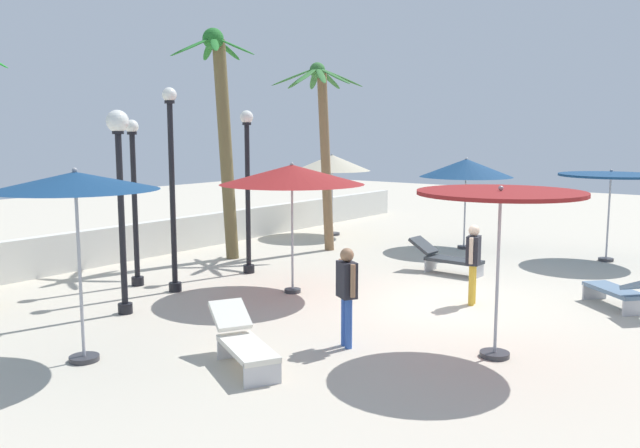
% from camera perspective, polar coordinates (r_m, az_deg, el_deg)
% --- Properties ---
extents(ground_plane, '(56.00, 56.00, 0.00)m').
position_cam_1_polar(ground_plane, '(13.84, 10.67, -6.85)').
color(ground_plane, beige).
extents(boundary_wall, '(25.20, 0.30, 0.99)m').
position_cam_1_polar(boundary_wall, '(19.41, -14.10, -1.21)').
color(boundary_wall, silver).
rests_on(boundary_wall, ground_plane).
extents(patio_umbrella_0, '(3.13, 3.13, 2.85)m').
position_cam_1_polar(patio_umbrella_0, '(14.23, -2.43, 4.25)').
color(patio_umbrella_0, '#333338').
rests_on(patio_umbrella_0, ground_plane).
extents(patio_umbrella_1, '(2.47, 2.47, 2.98)m').
position_cam_1_polar(patio_umbrella_1, '(10.49, -20.33, 3.32)').
color(patio_umbrella_1, '#333338').
rests_on(patio_umbrella_1, ground_plane).
extents(patio_umbrella_2, '(2.54, 2.54, 2.70)m').
position_cam_1_polar(patio_umbrella_2, '(10.41, 15.27, 1.91)').
color(patio_umbrella_2, '#333338').
rests_on(patio_umbrella_2, ground_plane).
extents(patio_umbrella_3, '(2.59, 2.59, 2.77)m').
position_cam_1_polar(patio_umbrella_3, '(22.38, 1.05, 5.25)').
color(patio_umbrella_3, '#333338').
rests_on(patio_umbrella_3, ground_plane).
extents(patio_umbrella_4, '(2.76, 2.76, 2.74)m').
position_cam_1_polar(patio_umbrella_4, '(20.21, 12.47, 4.71)').
color(patio_umbrella_4, '#333338').
rests_on(patio_umbrella_4, ground_plane).
extents(patio_umbrella_5, '(2.71, 2.71, 2.51)m').
position_cam_1_polar(patio_umbrella_5, '(19.44, 23.76, 3.64)').
color(patio_umbrella_5, '#333338').
rests_on(patio_umbrella_5, ground_plane).
extents(palm_tree_0, '(2.63, 2.63, 5.44)m').
position_cam_1_polar(palm_tree_0, '(19.21, 0.25, 7.90)').
color(palm_tree_0, brown).
rests_on(palm_tree_0, ground_plane).
extents(palm_tree_1, '(2.31, 2.14, 6.18)m').
position_cam_1_polar(palm_tree_1, '(18.12, -8.40, 8.54)').
color(palm_tree_1, brown).
rests_on(palm_tree_1, ground_plane).
extents(lamp_post_0, '(0.31, 0.31, 4.44)m').
position_cam_1_polar(lamp_post_0, '(14.68, -12.63, 3.65)').
color(lamp_post_0, black).
rests_on(lamp_post_0, ground_plane).
extents(lamp_post_1, '(0.30, 0.30, 3.77)m').
position_cam_1_polar(lamp_post_1, '(15.52, -15.69, 2.34)').
color(lamp_post_1, black).
rests_on(lamp_post_1, ground_plane).
extents(lamp_post_2, '(0.42, 0.42, 3.91)m').
position_cam_1_polar(lamp_post_2, '(13.09, -16.85, 3.74)').
color(lamp_post_2, black).
rests_on(lamp_post_2, ground_plane).
extents(lamp_post_3, '(0.32, 0.32, 4.02)m').
position_cam_1_polar(lamp_post_3, '(16.37, -6.25, 3.63)').
color(lamp_post_3, black).
rests_on(lamp_post_3, ground_plane).
extents(lounge_chair_0, '(0.62, 1.89, 0.83)m').
position_cam_1_polar(lounge_chair_0, '(16.81, 10.75, -2.83)').
color(lounge_chair_0, '#B7B7BC').
rests_on(lounge_chair_0, ground_plane).
extents(lounge_chair_1, '(1.37, 1.89, 0.82)m').
position_cam_1_polar(lounge_chair_1, '(10.14, -6.69, -9.90)').
color(lounge_chair_1, '#B7B7BC').
rests_on(lounge_chair_1, ground_plane).
extents(lounge_chair_2, '(1.63, 1.74, 0.81)m').
position_cam_1_polar(lounge_chair_2, '(14.41, 24.55, -5.18)').
color(lounge_chair_2, '#B7B7BC').
rests_on(lounge_chair_2, ground_plane).
extents(guest_0, '(0.55, 0.31, 1.64)m').
position_cam_1_polar(guest_0, '(13.76, 13.06, -2.77)').
color(guest_0, gold).
rests_on(guest_0, ground_plane).
extents(guest_1, '(0.39, 0.49, 1.65)m').
position_cam_1_polar(guest_1, '(10.79, 2.32, -5.49)').
color(guest_1, '#3359B2').
rests_on(guest_1, ground_plane).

